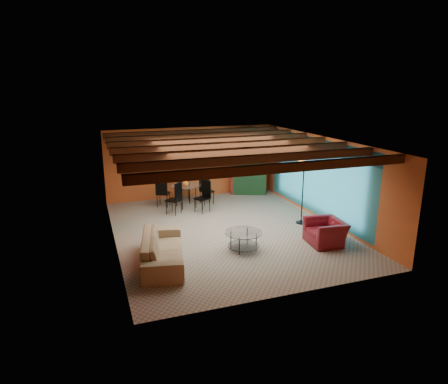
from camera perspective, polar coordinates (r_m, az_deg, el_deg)
name	(u,v)px	position (r m, az deg, el deg)	size (l,w,h in m)	color
room	(225,153)	(11.47, 0.15, 5.73)	(6.52, 8.01, 2.71)	gray
sofa	(163,249)	(9.90, -8.87, -8.18)	(2.46, 0.96, 0.72)	#8F7A5C
armchair	(325,232)	(11.27, 14.46, -5.62)	(1.05, 0.91, 0.68)	maroon
coffee_table	(243,241)	(10.57, 2.82, -7.05)	(0.99, 0.99, 0.51)	white
dining_table	(186,192)	(14.12, -5.54, 0.00)	(2.14, 2.14, 1.11)	silver
armoire	(247,166)	(15.77, 3.30, 3.73)	(1.26, 0.62, 2.21)	maroon
floor_lamp	(303,193)	(12.54, 11.30, -0.12)	(0.41, 0.41, 1.99)	black
ceiling_fan	(226,153)	(11.37, 0.34, 5.64)	(1.50, 1.50, 0.44)	#472614
painting	(168,156)	(15.02, -8.09, 5.13)	(1.05, 0.03, 0.65)	black
potted_plant	(247,132)	(15.56, 3.37, 8.65)	(0.47, 0.40, 0.52)	#26661E
vase	(185,174)	(13.96, -5.61, 2.61)	(0.20, 0.20, 0.21)	orange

